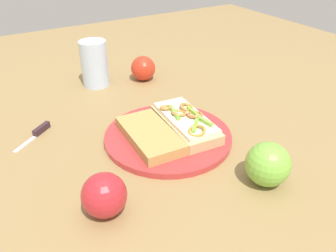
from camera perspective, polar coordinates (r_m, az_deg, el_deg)
name	(u,v)px	position (r m, az deg, el deg)	size (l,w,h in m)	color
ground_plane	(168,139)	(0.75, 0.00, -2.16)	(2.00, 2.00, 0.00)	olive
plate	(168,136)	(0.75, 0.00, -1.74)	(0.27, 0.27, 0.01)	#B83434
sandwich	(186,122)	(0.75, 2.99, 0.58)	(0.19, 0.10, 0.04)	tan
bread_slice_side	(149,134)	(0.72, -3.11, -1.40)	(0.17, 0.09, 0.02)	tan
apple_0	(143,68)	(1.02, -4.12, 9.48)	(0.07, 0.07, 0.07)	red
apple_1	(268,164)	(0.64, 16.15, -6.08)	(0.08, 0.08, 0.08)	#77BB3F
apple_2	(104,195)	(0.56, -10.50, -11.15)	(0.07, 0.07, 0.07)	#B4232B
drinking_glass	(94,64)	(1.00, -12.04, 10.04)	(0.07, 0.07, 0.13)	silver
knife	(38,132)	(0.81, -20.72, -0.99)	(0.08, 0.09, 0.01)	silver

